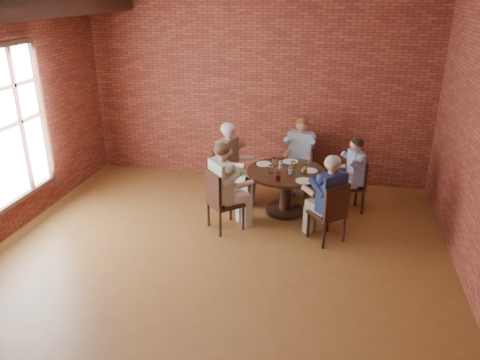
% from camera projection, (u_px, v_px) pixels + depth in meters
% --- Properties ---
extents(floor, '(7.00, 7.00, 0.00)m').
position_uv_depth(floor, '(209.00, 271.00, 6.27)').
color(floor, brown).
rests_on(floor, ground).
extents(ceiling, '(7.00, 7.00, 0.00)m').
position_uv_depth(ceiling, '(201.00, 0.00, 4.98)').
color(ceiling, white).
rests_on(ceiling, wall_back).
extents(wall_back, '(7.00, 0.00, 7.00)m').
position_uv_depth(wall_back, '(256.00, 92.00, 8.79)').
color(wall_back, brown).
rests_on(wall_back, ground).
extents(ceiling_beam, '(0.22, 6.90, 0.26)m').
position_uv_depth(ceiling_beam, '(1.00, 11.00, 5.50)').
color(ceiling_beam, '#321810').
rests_on(ceiling_beam, ceiling).
extents(dining_table, '(1.30, 1.30, 0.75)m').
position_uv_depth(dining_table, '(286.00, 183.00, 7.73)').
color(dining_table, '#321810').
rests_on(dining_table, floor).
extents(chair_a, '(0.50, 0.50, 0.91)m').
position_uv_depth(chair_a, '(355.00, 183.00, 7.83)').
color(chair_a, '#321810').
rests_on(chair_a, floor).
extents(diner_a, '(0.73, 0.65, 1.28)m').
position_uv_depth(diner_a, '(352.00, 175.00, 7.77)').
color(diner_a, '#455CB3').
rests_on(diner_a, floor).
extents(chair_b, '(0.49, 0.49, 0.95)m').
position_uv_depth(chair_b, '(301.00, 162.00, 8.73)').
color(chair_b, '#321810').
rests_on(chair_b, floor).
extents(diner_b, '(0.62, 0.73, 1.36)m').
position_uv_depth(diner_b, '(300.00, 155.00, 8.59)').
color(diner_b, '#9CB6C7').
rests_on(diner_b, floor).
extents(chair_c, '(0.57, 0.57, 0.99)m').
position_uv_depth(chair_c, '(226.00, 172.00, 8.19)').
color(chair_c, '#321810').
rests_on(chair_c, floor).
extents(diner_c, '(0.84, 0.74, 1.42)m').
position_uv_depth(diner_c, '(231.00, 163.00, 8.08)').
color(diner_c, brown).
rests_on(diner_c, floor).
extents(chair_d, '(0.65, 0.65, 0.98)m').
position_uv_depth(chair_d, '(220.00, 199.00, 7.16)').
color(chair_d, '#321810').
rests_on(chair_d, floor).
extents(diner_d, '(0.91, 0.90, 1.41)m').
position_uv_depth(diner_d, '(225.00, 187.00, 7.14)').
color(diner_d, tan).
rests_on(diner_d, floor).
extents(chair_e, '(0.61, 0.61, 0.95)m').
position_uv_depth(chair_e, '(331.00, 211.00, 6.80)').
color(chair_e, '#321810').
rests_on(chair_e, floor).
extents(diner_e, '(0.84, 0.85, 1.35)m').
position_uv_depth(diner_e, '(328.00, 199.00, 6.81)').
color(diner_e, '#1A234B').
rests_on(diner_e, floor).
extents(plate_a, '(0.26, 0.26, 0.01)m').
position_uv_depth(plate_a, '(309.00, 171.00, 7.63)').
color(plate_a, white).
rests_on(plate_a, dining_table).
extents(plate_b, '(0.26, 0.26, 0.01)m').
position_uv_depth(plate_b, '(290.00, 161.00, 8.04)').
color(plate_b, white).
rests_on(plate_b, dining_table).
extents(plate_c, '(0.26, 0.26, 0.01)m').
position_uv_depth(plate_c, '(264.00, 164.00, 7.93)').
color(plate_c, white).
rests_on(plate_c, dining_table).
extents(plate_d, '(0.26, 0.26, 0.01)m').
position_uv_depth(plate_d, '(304.00, 181.00, 7.23)').
color(plate_d, white).
rests_on(plate_d, dining_table).
extents(glass_a, '(0.07, 0.07, 0.14)m').
position_uv_depth(glass_a, '(306.00, 165.00, 7.69)').
color(glass_a, white).
rests_on(glass_a, dining_table).
extents(glass_b, '(0.07, 0.07, 0.14)m').
position_uv_depth(glass_b, '(293.00, 165.00, 7.69)').
color(glass_b, white).
rests_on(glass_b, dining_table).
extents(glass_c, '(0.07, 0.07, 0.14)m').
position_uv_depth(glass_c, '(274.00, 162.00, 7.84)').
color(glass_c, white).
rests_on(glass_c, dining_table).
extents(glass_d, '(0.07, 0.07, 0.14)m').
position_uv_depth(glass_d, '(281.00, 164.00, 7.74)').
color(glass_d, white).
rests_on(glass_d, dining_table).
extents(glass_e, '(0.07, 0.07, 0.14)m').
position_uv_depth(glass_e, '(271.00, 169.00, 7.52)').
color(glass_e, white).
rests_on(glass_e, dining_table).
extents(glass_f, '(0.07, 0.07, 0.14)m').
position_uv_depth(glass_f, '(278.00, 177.00, 7.22)').
color(glass_f, white).
rests_on(glass_f, dining_table).
extents(glass_g, '(0.07, 0.07, 0.14)m').
position_uv_depth(glass_g, '(290.00, 170.00, 7.47)').
color(glass_g, white).
rests_on(glass_g, dining_table).
extents(glass_h, '(0.07, 0.07, 0.14)m').
position_uv_depth(glass_h, '(305.00, 170.00, 7.50)').
color(glass_h, white).
rests_on(glass_h, dining_table).
extents(smartphone, '(0.09, 0.14, 0.01)m').
position_uv_depth(smartphone, '(313.00, 180.00, 7.28)').
color(smartphone, black).
rests_on(smartphone, dining_table).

